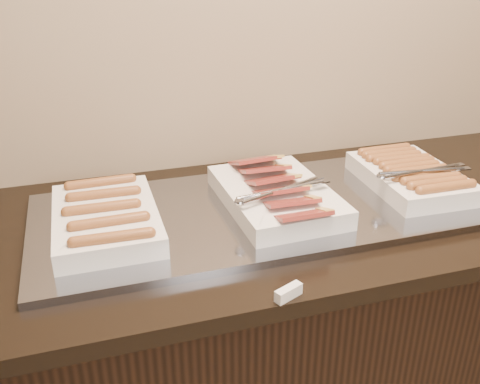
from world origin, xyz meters
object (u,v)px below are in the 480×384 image
at_px(counter, 267,345).
at_px(dish_center, 276,194).
at_px(warming_tray, 269,209).
at_px(dish_left, 106,218).
at_px(dish_right, 411,175).

distance_m(counter, dish_center, 0.50).
bearing_deg(warming_tray, counter, 0.00).
distance_m(dish_left, dish_center, 0.43).
xyz_separation_m(warming_tray, dish_right, (0.42, -0.00, 0.04)).
distance_m(counter, dish_left, 0.65).
relative_size(counter, dish_right, 5.87).
xyz_separation_m(warming_tray, dish_center, (0.02, -0.00, 0.04)).
xyz_separation_m(dish_left, dish_right, (0.83, -0.00, 0.01)).
distance_m(counter, dish_right, 0.65).
relative_size(warming_tray, dish_right, 3.42).
height_order(counter, dish_left, dish_left).
xyz_separation_m(dish_left, dish_center, (0.43, -0.00, 0.00)).
xyz_separation_m(counter, dish_left, (-0.42, 0.00, 0.50)).
bearing_deg(counter, dish_center, -15.14).
height_order(warming_tray, dish_right, dish_right).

